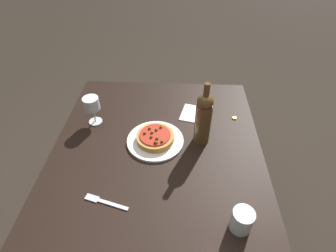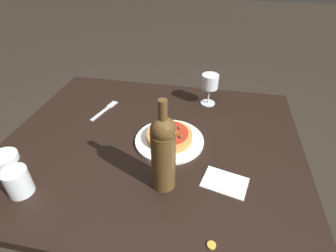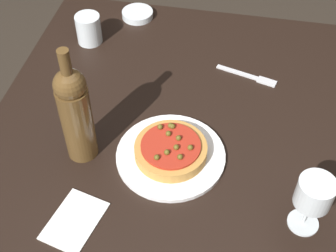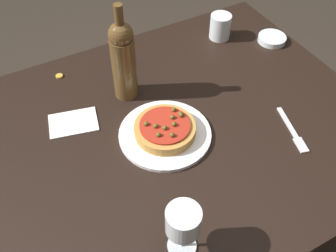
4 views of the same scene
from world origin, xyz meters
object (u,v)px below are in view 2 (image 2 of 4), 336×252
(dining_table, at_px, (153,158))
(wine_bottle, at_px, (163,152))
(pizza, at_px, (169,136))
(water_cup, at_px, (18,182))
(wine_glass, at_px, (210,83))
(side_bowl, at_px, (3,158))
(dinner_plate, at_px, (169,140))
(bottle_cap, at_px, (211,245))
(fork, at_px, (106,109))

(dining_table, xyz_separation_m, wine_bottle, (-0.09, 0.21, 0.23))
(wine_bottle, bearing_deg, pizza, -83.92)
(pizza, bearing_deg, water_cup, 39.25)
(wine_glass, relative_size, side_bowl, 1.46)
(dinner_plate, xyz_separation_m, wine_glass, (-0.13, -0.32, 0.11))
(wine_bottle, distance_m, bottle_cap, 0.28)
(wine_glass, height_order, side_bowl, wine_glass)
(water_cup, bearing_deg, dinner_plate, -140.77)
(pizza, height_order, bottle_cap, pizza)
(water_cup, distance_m, side_bowl, 0.20)
(dining_table, height_order, side_bowl, side_bowl)
(dinner_plate, xyz_separation_m, fork, (0.34, -0.17, -0.00))
(wine_bottle, xyz_separation_m, fork, (0.36, -0.39, -0.14))
(side_bowl, bearing_deg, water_cup, 143.67)
(water_cup, bearing_deg, wine_glass, -129.38)
(dining_table, relative_size, water_cup, 12.64)
(fork, bearing_deg, wine_glass, -56.60)
(water_cup, bearing_deg, wine_bottle, -164.83)
(side_bowl, height_order, bottle_cap, side_bowl)
(pizza, xyz_separation_m, side_bowl, (0.57, 0.22, -0.02))
(pizza, relative_size, wine_glass, 1.18)
(water_cup, relative_size, side_bowl, 0.89)
(bottle_cap, bearing_deg, pizza, -64.75)
(side_bowl, relative_size, fork, 0.57)
(dinner_plate, height_order, wine_bottle, wine_bottle)
(dining_table, bearing_deg, wine_bottle, 114.00)
(wine_glass, height_order, wine_bottle, wine_bottle)
(fork, bearing_deg, water_cup, -172.93)
(wine_glass, height_order, water_cup, wine_glass)
(dining_table, height_order, water_cup, water_cup)
(pizza, height_order, fork, pizza)
(dining_table, distance_m, dinner_plate, 0.12)
(dining_table, distance_m, wine_bottle, 0.32)
(wine_glass, xyz_separation_m, side_bowl, (0.70, 0.55, -0.10))
(pizza, xyz_separation_m, wine_glass, (-0.13, -0.32, 0.08))
(dinner_plate, height_order, side_bowl, side_bowl)
(water_cup, relative_size, bottle_cap, 3.85)
(wine_glass, relative_size, fork, 0.84)
(wine_bottle, height_order, water_cup, wine_bottle)
(wine_bottle, bearing_deg, fork, -47.30)
(dinner_plate, relative_size, water_cup, 2.94)
(wine_bottle, height_order, side_bowl, wine_bottle)
(pizza, distance_m, wine_glass, 0.36)
(wine_bottle, height_order, bottle_cap, wine_bottle)
(water_cup, height_order, bottle_cap, water_cup)
(pizza, relative_size, fork, 0.99)
(water_cup, bearing_deg, fork, -98.45)
(wine_glass, bearing_deg, fork, 17.89)
(dinner_plate, bearing_deg, bottle_cap, 115.23)
(water_cup, height_order, fork, water_cup)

